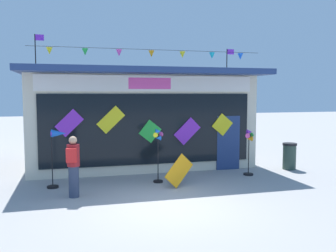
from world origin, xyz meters
TOP-DOWN VIEW (x-y plane):
  - ground_plane at (0.00, 0.00)m, footprint 80.00×80.00m
  - kite_shop_building at (0.39, 5.91)m, footprint 8.67×5.43m
  - wind_spinner_far_left at (-2.69, 2.59)m, footprint 0.62×0.34m
  - wind_spinner_left at (0.38, 2.41)m, footprint 0.37×0.31m
  - wind_spinner_center_left at (3.65, 2.61)m, footprint 0.41×0.33m
  - person_mid_plaza at (-2.24, 1.39)m, footprint 0.36×0.47m
  - trash_bin at (5.61, 3.16)m, footprint 0.52×0.52m
  - display_kite_on_ground at (0.85, 1.72)m, footprint 1.00×0.34m

SIDE VIEW (x-z plane):
  - ground_plane at x=0.00m, z-range 0.00..0.00m
  - trash_bin at x=5.61m, z-range 0.01..0.99m
  - display_kite_on_ground at x=0.85m, z-range 0.00..1.00m
  - person_mid_plaza at x=-2.24m, z-range 0.05..1.73m
  - wind_spinner_center_left at x=3.65m, z-range 0.25..1.85m
  - wind_spinner_left at x=0.38m, z-range 0.25..1.97m
  - wind_spinner_far_left at x=-2.69m, z-range 0.38..2.14m
  - kite_shop_building at x=0.39m, z-range -0.64..4.40m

